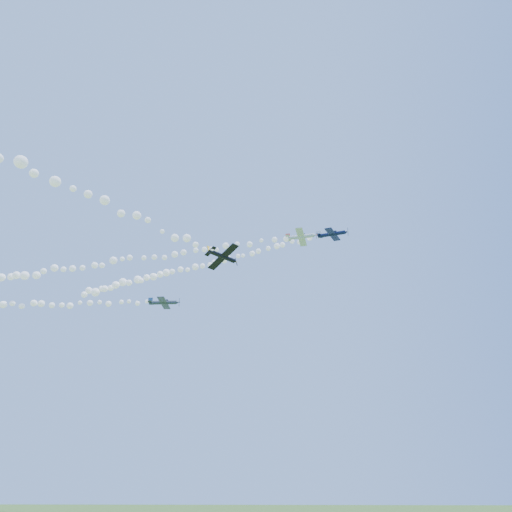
# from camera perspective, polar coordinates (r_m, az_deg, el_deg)

# --- Properties ---
(plane_white) EXTENTS (6.89, 7.31, 2.20)m
(plane_white) POSITION_cam_1_polar(r_m,az_deg,el_deg) (91.62, 6.04, 2.58)
(plane_white) COLOR silver
(smoke_trail_white) EXTENTS (76.87, 13.87, 2.92)m
(smoke_trail_white) POSITION_cam_1_polar(r_m,az_deg,el_deg) (104.00, -16.80, -0.56)
(smoke_trail_white) COLOR white
(plane_navy) EXTENTS (7.08, 7.41, 2.77)m
(plane_navy) POSITION_cam_1_polar(r_m,az_deg,el_deg) (94.15, 10.17, 2.90)
(plane_navy) COLOR #0D1339
(smoke_trail_navy) EXTENTS (66.42, 25.36, 2.81)m
(smoke_trail_navy) POSITION_cam_1_polar(r_m,az_deg,el_deg) (107.64, -9.20, -1.67)
(smoke_trail_navy) COLOR white
(plane_grey) EXTENTS (7.82, 8.25, 2.27)m
(plane_grey) POSITION_cam_1_polar(r_m,az_deg,el_deg) (105.72, -12.18, -6.09)
(plane_grey) COLOR #333A4A
(plane_black) EXTENTS (5.92, 5.83, 2.35)m
(plane_black) POSITION_cam_1_polar(r_m,az_deg,el_deg) (73.77, -4.45, -0.06)
(plane_black) COLOR black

